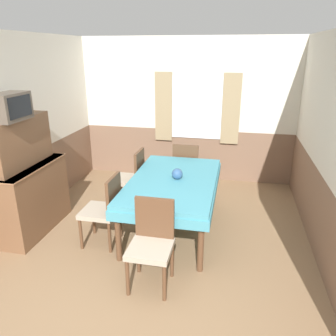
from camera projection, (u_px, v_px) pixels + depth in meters
The scene contains 12 objects.
ground_plane at pixel (117, 331), 2.92m from camera, with size 16.00×16.00×0.00m, color #846647.
wall_back at pixel (187, 111), 6.05m from camera, with size 4.32×0.09×2.60m.
wall_left at pixel (27, 130), 4.64m from camera, with size 0.05×4.26×2.60m.
wall_right at pixel (327, 146), 3.87m from camera, with size 0.05×4.26×2.60m.
dining_table at pixel (173, 186), 4.40m from camera, with size 1.15×1.92×0.74m.
chair_head_near at pixel (152, 240), 3.39m from camera, with size 0.44×0.44×0.93m.
chair_left_near at pixel (105, 208), 4.09m from camera, with size 0.44×0.44×0.93m.
chair_left_far at pixel (132, 176), 5.10m from camera, with size 0.44×0.44×0.93m.
chair_head_window at pixel (186, 167), 5.51m from camera, with size 0.44×0.44×0.93m.
sideboard at pixel (29, 185), 4.36m from camera, with size 0.46×1.19×1.57m.
tv at pixel (10, 107), 3.85m from camera, with size 0.29×0.50×0.33m.
vase at pixel (177, 174), 4.34m from camera, with size 0.15×0.15×0.15m.
Camera 1 is at (0.92, -2.10, 2.37)m, focal length 35.00 mm.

